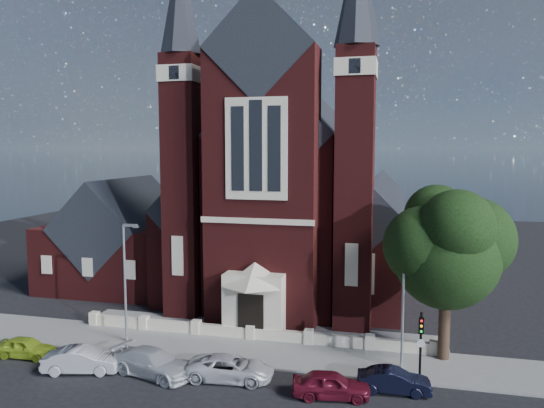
# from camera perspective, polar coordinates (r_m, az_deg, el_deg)

# --- Properties ---
(ground) EXTENTS (120.00, 120.00, 0.00)m
(ground) POSITION_cam_1_polar(r_m,az_deg,el_deg) (45.20, 0.78, -10.75)
(ground) COLOR black
(ground) RESTS_ON ground
(pavement_strip) EXTENTS (60.00, 5.00, 0.12)m
(pavement_strip) POSITION_cam_1_polar(r_m,az_deg,el_deg) (35.61, -3.20, -15.47)
(pavement_strip) COLOR slate
(pavement_strip) RESTS_ON ground
(forecourt_paving) EXTENTS (26.00, 3.00, 0.14)m
(forecourt_paving) POSITION_cam_1_polar(r_m,az_deg,el_deg) (39.21, -1.44, -13.41)
(forecourt_paving) COLOR slate
(forecourt_paving) RESTS_ON ground
(forecourt_wall) EXTENTS (24.00, 0.40, 0.90)m
(forecourt_wall) POSITION_cam_1_polar(r_m,az_deg,el_deg) (37.40, -2.27, -14.39)
(forecourt_wall) COLOR #C2B39A
(forecourt_wall) RESTS_ON ground
(church) EXTENTS (20.01, 34.90, 29.20)m
(church) POSITION_cam_1_polar(r_m,az_deg,el_deg) (51.28, 2.81, 0.57)
(church) COLOR #471313
(church) RESTS_ON ground
(parish_hall) EXTENTS (12.00, 12.20, 10.24)m
(parish_hall) POSITION_cam_1_polar(r_m,az_deg,el_deg) (52.78, -15.66, -4.06)
(parish_hall) COLOR #471313
(parish_hall) RESTS_ON ground
(street_tree) EXTENTS (6.40, 6.60, 10.70)m
(street_tree) POSITION_cam_1_polar(r_m,az_deg,el_deg) (33.54, 18.49, -4.74)
(street_tree) COLOR black
(street_tree) RESTS_ON ground
(street_lamp_left) EXTENTS (1.16, 0.22, 8.09)m
(street_lamp_left) POSITION_cam_1_polar(r_m,az_deg,el_deg) (36.82, -15.43, -7.45)
(street_lamp_left) COLOR gray
(street_lamp_left) RESTS_ON ground
(street_lamp_right) EXTENTS (1.16, 0.22, 8.09)m
(street_lamp_right) POSITION_cam_1_polar(r_m,az_deg,el_deg) (32.28, 14.10, -9.32)
(street_lamp_right) COLOR gray
(street_lamp_right) RESTS_ON ground
(traffic_signal) EXTENTS (0.28, 0.42, 4.00)m
(traffic_signal) POSITION_cam_1_polar(r_m,az_deg,el_deg) (31.39, 15.72, -13.66)
(traffic_signal) COLOR black
(traffic_signal) RESTS_ON ground
(car_lime_van) EXTENTS (3.80, 1.65, 1.27)m
(car_lime_van) POSITION_cam_1_polar(r_m,az_deg,el_deg) (37.65, -24.98, -13.79)
(car_lime_van) COLOR #94B424
(car_lime_van) RESTS_ON ground
(car_silver_a) EXTENTS (4.65, 2.61, 1.45)m
(car_silver_a) POSITION_cam_1_polar(r_m,az_deg,el_deg) (34.08, -19.78, -15.53)
(car_silver_a) COLOR #A0A2A7
(car_silver_a) RESTS_ON ground
(car_silver_b) EXTENTS (5.51, 3.39, 1.49)m
(car_silver_b) POSITION_cam_1_polar(r_m,az_deg,el_deg) (32.52, -12.66, -16.34)
(car_silver_b) COLOR #B7B9BF
(car_silver_b) RESTS_ON ground
(car_white_suv) EXTENTS (5.09, 2.65, 1.37)m
(car_white_suv) POSITION_cam_1_polar(r_m,az_deg,el_deg) (31.39, -4.49, -17.17)
(car_white_suv) COLOR silver
(car_white_suv) RESTS_ON ground
(car_dark_red) EXTENTS (4.31, 2.23, 1.40)m
(car_dark_red) POSITION_cam_1_polar(r_m,az_deg,el_deg) (29.49, 6.35, -18.74)
(car_dark_red) COLOR maroon
(car_dark_red) RESTS_ON ground
(car_navy) EXTENTS (3.98, 1.59, 1.29)m
(car_navy) POSITION_cam_1_polar(r_m,az_deg,el_deg) (30.57, 12.98, -18.05)
(car_navy) COLOR black
(car_navy) RESTS_ON ground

